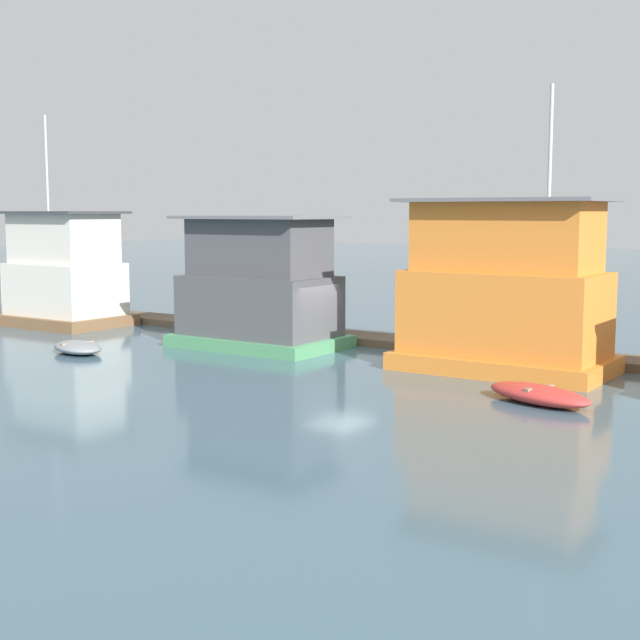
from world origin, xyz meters
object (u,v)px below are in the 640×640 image
object	(u,v)px
dinghy_red	(539,394)
houseboat_green	(259,288)
houseboat_brown	(65,273)
dinghy_grey	(78,347)
houseboat_orange	(505,293)

from	to	relation	value
dinghy_red	houseboat_green	bearing A→B (deg)	163.14
houseboat_brown	dinghy_grey	distance (m)	8.96
houseboat_brown	dinghy_red	world-z (taller)	houseboat_brown
houseboat_brown	houseboat_orange	bearing A→B (deg)	0.21
houseboat_orange	dinghy_red	size ratio (longest dim) A/B	2.60
houseboat_brown	dinghy_grey	xyz separation A→B (m)	(6.90, -5.28, -2.19)
houseboat_brown	houseboat_orange	size ratio (longest dim) A/B	1.05
houseboat_orange	dinghy_grey	xyz separation A→B (m)	(-14.48, -5.35, -2.35)
houseboat_orange	dinghy_grey	distance (m)	15.61
houseboat_green	dinghy_red	xyz separation A→B (m)	(12.66, -3.84, -2.04)
houseboat_green	dinghy_grey	size ratio (longest dim) A/B	2.14
houseboat_brown	houseboat_orange	xyz separation A→B (m)	(21.38, 0.08, 0.16)
houseboat_orange	dinghy_grey	size ratio (longest dim) A/B	3.09
houseboat_brown	houseboat_green	size ratio (longest dim) A/B	1.52
dinghy_red	dinghy_grey	bearing A→B (deg)	-176.00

